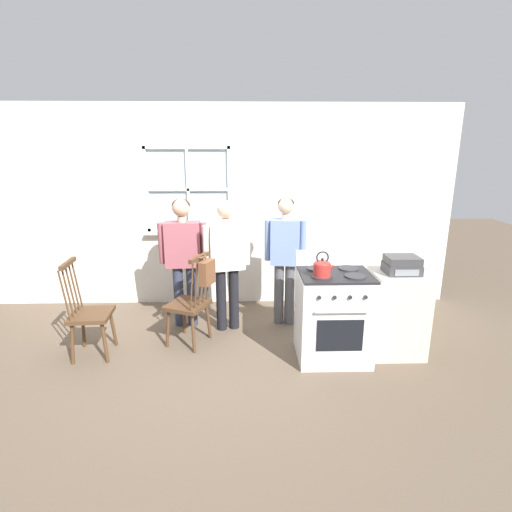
{
  "coord_description": "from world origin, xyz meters",
  "views": [
    {
      "loc": [
        0.37,
        -4.0,
        2.15
      ],
      "look_at": [
        0.48,
        0.19,
        1.0
      ],
      "focal_mm": 28.0,
      "sensor_mm": 36.0,
      "label": 1
    }
  ],
  "objects_px": {
    "chair_by_window": "(189,305)",
    "chair_near_wall": "(89,314)",
    "potted_plant": "(184,228)",
    "person_teen_center": "(227,254)",
    "side_counter": "(396,313)",
    "kettle": "(322,267)",
    "person_elderly_left": "(183,250)",
    "handbag": "(207,272)",
    "stove": "(333,314)",
    "stereo": "(402,265)",
    "person_adult_right": "(285,251)"
  },
  "relations": [
    {
      "from": "chair_by_window",
      "to": "chair_near_wall",
      "type": "relative_size",
      "value": 1.0
    },
    {
      "from": "potted_plant",
      "to": "person_teen_center",
      "type": "bearing_deg",
      "value": -53.49
    },
    {
      "from": "potted_plant",
      "to": "side_counter",
      "type": "relative_size",
      "value": 0.24
    },
    {
      "from": "person_teen_center",
      "to": "kettle",
      "type": "distance_m",
      "value": 1.27
    },
    {
      "from": "person_elderly_left",
      "to": "person_teen_center",
      "type": "xyz_separation_m",
      "value": [
        0.52,
        -0.12,
        -0.02
      ]
    },
    {
      "from": "side_counter",
      "to": "chair_near_wall",
      "type": "bearing_deg",
      "value": 179.42
    },
    {
      "from": "handbag",
      "to": "stove",
      "type": "bearing_deg",
      "value": -10.55
    },
    {
      "from": "handbag",
      "to": "stereo",
      "type": "height_order",
      "value": "stereo"
    },
    {
      "from": "person_adult_right",
      "to": "stereo",
      "type": "height_order",
      "value": "person_adult_right"
    },
    {
      "from": "kettle",
      "to": "handbag",
      "type": "height_order",
      "value": "kettle"
    },
    {
      "from": "person_elderly_left",
      "to": "kettle",
      "type": "xyz_separation_m",
      "value": [
        1.48,
        -0.95,
        0.06
      ]
    },
    {
      "from": "chair_near_wall",
      "to": "handbag",
      "type": "distance_m",
      "value": 1.3
    },
    {
      "from": "kettle",
      "to": "handbag",
      "type": "distance_m",
      "value": 1.22
    },
    {
      "from": "person_elderly_left",
      "to": "handbag",
      "type": "height_order",
      "value": "person_elderly_left"
    },
    {
      "from": "side_counter",
      "to": "chair_by_window",
      "type": "bearing_deg",
      "value": 173.09
    },
    {
      "from": "chair_near_wall",
      "to": "chair_by_window",
      "type": "bearing_deg",
      "value": -80.49
    },
    {
      "from": "chair_by_window",
      "to": "stereo",
      "type": "xyz_separation_m",
      "value": [
        2.22,
        -0.29,
        0.53
      ]
    },
    {
      "from": "chair_near_wall",
      "to": "stereo",
      "type": "xyz_separation_m",
      "value": [
        3.23,
        -0.05,
        0.53
      ]
    },
    {
      "from": "person_adult_right",
      "to": "side_counter",
      "type": "relative_size",
      "value": 1.75
    },
    {
      "from": "person_adult_right",
      "to": "potted_plant",
      "type": "relative_size",
      "value": 7.22
    },
    {
      "from": "chair_by_window",
      "to": "potted_plant",
      "type": "xyz_separation_m",
      "value": [
        -0.2,
        1.18,
        0.63
      ]
    },
    {
      "from": "kettle",
      "to": "person_teen_center",
      "type": "bearing_deg",
      "value": 139.14
    },
    {
      "from": "chair_near_wall",
      "to": "handbag",
      "type": "relative_size",
      "value": 3.39
    },
    {
      "from": "chair_near_wall",
      "to": "person_adult_right",
      "type": "bearing_deg",
      "value": -74.44
    },
    {
      "from": "kettle",
      "to": "chair_by_window",
      "type": "bearing_deg",
      "value": 161.09
    },
    {
      "from": "stove",
      "to": "potted_plant",
      "type": "relative_size",
      "value": 4.96
    },
    {
      "from": "person_teen_center",
      "to": "side_counter",
      "type": "xyz_separation_m",
      "value": [
        1.81,
        -0.63,
        -0.5
      ]
    },
    {
      "from": "kettle",
      "to": "stereo",
      "type": "xyz_separation_m",
      "value": [
        0.85,
        0.18,
        -0.04
      ]
    },
    {
      "from": "handbag",
      "to": "person_teen_center",
      "type": "bearing_deg",
      "value": 67.16
    },
    {
      "from": "person_elderly_left",
      "to": "person_teen_center",
      "type": "height_order",
      "value": "person_elderly_left"
    },
    {
      "from": "person_adult_right",
      "to": "side_counter",
      "type": "bearing_deg",
      "value": -26.61
    },
    {
      "from": "person_adult_right",
      "to": "handbag",
      "type": "xyz_separation_m",
      "value": [
        -0.89,
        -0.59,
        -0.07
      ]
    },
    {
      "from": "chair_near_wall",
      "to": "person_adult_right",
      "type": "relative_size",
      "value": 0.66
    },
    {
      "from": "side_counter",
      "to": "potted_plant",
      "type": "bearing_deg",
      "value": 149.1
    },
    {
      "from": "stereo",
      "to": "person_elderly_left",
      "type": "bearing_deg",
      "value": 161.77
    },
    {
      "from": "person_elderly_left",
      "to": "stereo",
      "type": "bearing_deg",
      "value": -21.09
    },
    {
      "from": "kettle",
      "to": "side_counter",
      "type": "bearing_deg",
      "value": 13.15
    },
    {
      "from": "person_elderly_left",
      "to": "stove",
      "type": "height_order",
      "value": "person_elderly_left"
    },
    {
      "from": "chair_by_window",
      "to": "potted_plant",
      "type": "relative_size",
      "value": 4.76
    },
    {
      "from": "stove",
      "to": "kettle",
      "type": "bearing_deg",
      "value": -141.12
    },
    {
      "from": "handbag",
      "to": "side_counter",
      "type": "relative_size",
      "value": 0.34
    },
    {
      "from": "person_adult_right",
      "to": "potted_plant",
      "type": "height_order",
      "value": "person_adult_right"
    },
    {
      "from": "chair_by_window",
      "to": "person_elderly_left",
      "type": "bearing_deg",
      "value": -143.22
    },
    {
      "from": "person_teen_center",
      "to": "potted_plant",
      "type": "height_order",
      "value": "person_teen_center"
    },
    {
      "from": "potted_plant",
      "to": "stereo",
      "type": "relative_size",
      "value": 0.64
    },
    {
      "from": "stove",
      "to": "stereo",
      "type": "bearing_deg",
      "value": 3.89
    },
    {
      "from": "potted_plant",
      "to": "stereo",
      "type": "distance_m",
      "value": 2.83
    },
    {
      "from": "chair_by_window",
      "to": "person_teen_center",
      "type": "height_order",
      "value": "person_teen_center"
    },
    {
      "from": "chair_near_wall",
      "to": "potted_plant",
      "type": "bearing_deg",
      "value": -33.69
    },
    {
      "from": "chair_by_window",
      "to": "handbag",
      "type": "xyz_separation_m",
      "value": [
        0.21,
        -0.09,
        0.41
      ]
    }
  ]
}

